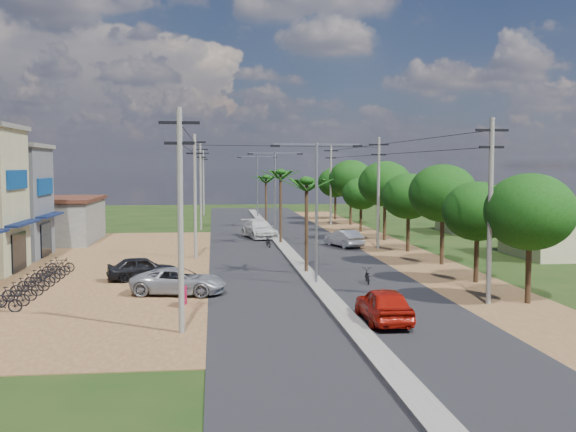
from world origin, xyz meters
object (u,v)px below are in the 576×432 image
(car_parked_dark, at_px, (142,269))
(parked_scooter_row, at_px, (37,281))
(car_white_far, at_px, (259,230))
(moto_rider_east, at_px, (367,277))
(car_parked_silver, at_px, (179,282))
(roadside_sign, at_px, (183,297))
(car_red_near, at_px, (384,306))
(car_silver_mid, at_px, (344,239))

(car_parked_dark, bearing_deg, parked_scooter_row, 100.79)
(car_white_far, bearing_deg, moto_rider_east, -92.58)
(car_parked_silver, bearing_deg, roadside_sign, -161.88)
(car_red_near, bearing_deg, car_silver_mid, -97.63)
(car_silver_mid, relative_size, moto_rider_east, 2.66)
(car_silver_mid, distance_m, parked_scooter_row, 26.45)
(car_red_near, distance_m, roadside_sign, 9.72)
(roadside_sign, xyz_separation_m, parked_scooter_row, (-8.07, 5.23, 0.05))
(car_silver_mid, bearing_deg, moto_rider_east, 65.26)
(car_parked_silver, relative_size, roadside_sign, 4.57)
(car_parked_dark, relative_size, parked_scooter_row, 0.33)
(car_white_far, bearing_deg, parked_scooter_row, -132.13)
(parked_scooter_row, bearing_deg, car_parked_silver, -16.47)
(car_silver_mid, height_order, car_parked_silver, car_silver_mid)
(car_parked_dark, bearing_deg, car_red_near, -149.48)
(car_parked_silver, distance_m, car_parked_dark, 5.22)
(car_white_far, relative_size, car_parked_silver, 1.16)
(car_white_far, bearing_deg, roadside_sign, -113.66)
(car_white_far, distance_m, roadside_sign, 30.30)
(car_parked_silver, bearing_deg, car_white_far, -0.86)
(car_red_near, height_order, car_parked_dark, car_red_near)
(car_silver_mid, bearing_deg, car_red_near, 64.48)
(car_parked_dark, distance_m, roadside_sign, 8.06)
(roadside_sign, bearing_deg, car_parked_dark, 123.33)
(car_parked_dark, bearing_deg, car_parked_silver, -166.15)
(car_parked_silver, bearing_deg, car_parked_dark, 38.53)
(moto_rider_east, bearing_deg, roadside_sign, 33.48)
(car_silver_mid, height_order, car_parked_dark, car_silver_mid)
(car_red_near, height_order, car_white_far, car_white_far)
(car_parked_silver, xyz_separation_m, car_parked_dark, (-2.35, 4.66, 0.01))
(car_red_near, bearing_deg, roadside_sign, -26.98)
(parked_scooter_row, bearing_deg, car_red_near, -29.85)
(car_silver_mid, xyz_separation_m, roadside_sign, (-12.17, -22.24, -0.25))
(parked_scooter_row, bearing_deg, roadside_sign, -32.91)
(moto_rider_east, bearing_deg, parked_scooter_row, 6.46)
(car_silver_mid, distance_m, car_parked_silver, 23.00)
(car_white_far, xyz_separation_m, moto_rider_east, (4.48, -24.69, -0.40))
(car_silver_mid, relative_size, car_white_far, 0.75)
(parked_scooter_row, bearing_deg, car_silver_mid, 40.04)
(car_red_near, height_order, car_parked_silver, car_red_near)
(car_parked_silver, distance_m, parked_scooter_row, 8.08)
(car_white_far, distance_m, car_parked_silver, 27.49)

